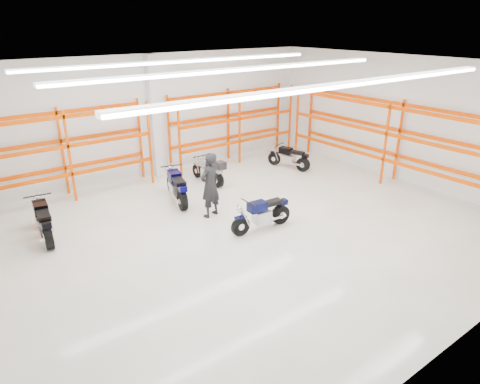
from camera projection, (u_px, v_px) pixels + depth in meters
ground at (251, 228)px, 12.36m from camera, size 14.00×14.00×0.00m
room_shell at (251, 115)px, 11.16m from camera, size 14.02×12.02×4.51m
motorcycle_main at (264, 214)px, 12.17m from camera, size 1.97×0.65×0.97m
motorcycle_back_a at (44, 222)px, 11.60m from camera, size 0.72×2.19×1.07m
motorcycle_back_b at (177, 188)px, 13.96m from camera, size 0.91×2.17×1.09m
motorcycle_back_c at (210, 171)px, 15.57m from camera, size 0.62×1.95×1.00m
motorcycle_back_d at (290, 158)px, 17.18m from camera, size 0.79×1.85×0.93m
standing_man at (210, 185)px, 12.78m from camera, size 0.83×0.66×2.01m
structural_column at (154, 117)px, 15.85m from camera, size 0.32×0.32×4.50m
pallet_racking_back_left at (65, 146)px, 13.88m from camera, size 5.67×0.87×3.00m
pallet_racking_back_right at (234, 119)px, 17.66m from camera, size 5.67×0.87×3.00m
pallet_racking_side at (393, 134)px, 15.29m from camera, size 0.87×9.07×3.00m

